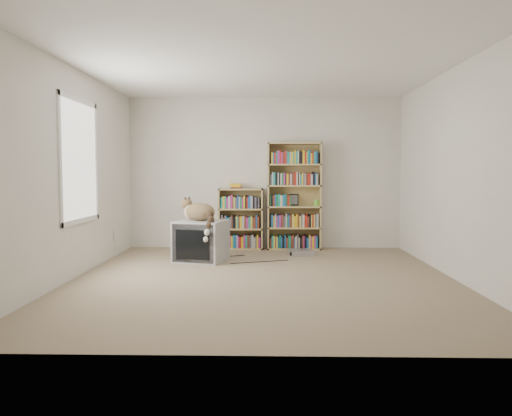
{
  "coord_description": "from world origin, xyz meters",
  "views": [
    {
      "loc": [
        0.05,
        -5.83,
        1.25
      ],
      "look_at": [
        -0.11,
        1.0,
        0.77
      ],
      "focal_mm": 35.0,
      "sensor_mm": 36.0,
      "label": 1
    }
  ],
  "objects_px": {
    "cat": "(201,214)",
    "dvd_player": "(301,252)",
    "bookcase_tall": "(294,199)",
    "bookcase_short": "(241,221)",
    "crt_tv": "(201,241)"
  },
  "relations": [
    {
      "from": "cat",
      "to": "dvd_player",
      "type": "height_order",
      "value": "cat"
    },
    {
      "from": "bookcase_tall",
      "to": "bookcase_short",
      "type": "relative_size",
      "value": 1.75
    },
    {
      "from": "cat",
      "to": "bookcase_short",
      "type": "bearing_deg",
      "value": 94.93
    },
    {
      "from": "crt_tv",
      "to": "cat",
      "type": "xyz_separation_m",
      "value": [
        0.0,
        -0.05,
        0.38
      ]
    },
    {
      "from": "bookcase_tall",
      "to": "bookcase_short",
      "type": "distance_m",
      "value": 0.95
    },
    {
      "from": "crt_tv",
      "to": "bookcase_short",
      "type": "bearing_deg",
      "value": 81.68
    },
    {
      "from": "crt_tv",
      "to": "bookcase_tall",
      "type": "distance_m",
      "value": 1.89
    },
    {
      "from": "crt_tv",
      "to": "cat",
      "type": "height_order",
      "value": "cat"
    },
    {
      "from": "crt_tv",
      "to": "dvd_player",
      "type": "bearing_deg",
      "value": 35.11
    },
    {
      "from": "cat",
      "to": "dvd_player",
      "type": "xyz_separation_m",
      "value": [
        1.45,
        0.59,
        -0.63
      ]
    },
    {
      "from": "cat",
      "to": "dvd_player",
      "type": "distance_m",
      "value": 1.69
    },
    {
      "from": "bookcase_tall",
      "to": "bookcase_short",
      "type": "bearing_deg",
      "value": -179.93
    },
    {
      "from": "cat",
      "to": "bookcase_short",
      "type": "height_order",
      "value": "bookcase_short"
    },
    {
      "from": "cat",
      "to": "bookcase_tall",
      "type": "bearing_deg",
      "value": 68.77
    },
    {
      "from": "crt_tv",
      "to": "dvd_player",
      "type": "height_order",
      "value": "crt_tv"
    }
  ]
}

